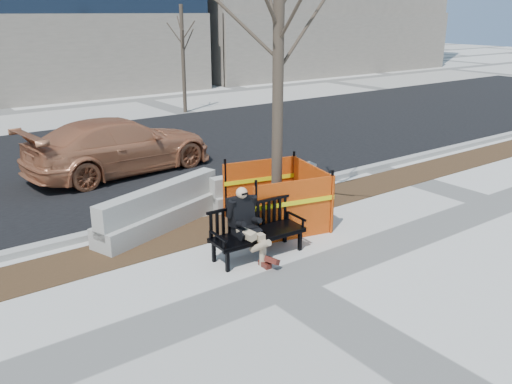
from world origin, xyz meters
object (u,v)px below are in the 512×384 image
(bench, at_px, (258,256))
(seated_man, at_px, (245,258))
(tree_fence, at_px, (276,224))
(sedan, at_px, (123,172))
(jersey_barrier_left, at_px, (162,227))
(jersey_barrier_right, at_px, (265,202))

(bench, xyz_separation_m, seated_man, (-0.24, 0.06, 0.00))
(tree_fence, distance_m, sedan, 5.47)
(seated_man, distance_m, jersey_barrier_left, 2.20)
(bench, xyz_separation_m, sedan, (0.16, 6.34, 0.00))
(sedan, bearing_deg, seated_man, 170.31)
(bench, bearing_deg, jersey_barrier_right, 52.88)
(bench, relative_size, tree_fence, 0.28)
(bench, bearing_deg, tree_fence, 42.00)
(jersey_barrier_right, bearing_deg, sedan, 118.08)
(tree_fence, relative_size, jersey_barrier_left, 2.06)
(tree_fence, height_order, jersey_barrier_left, tree_fence)
(seated_man, relative_size, jersey_barrier_right, 0.48)
(bench, relative_size, sedan, 0.35)
(sedan, xyz_separation_m, jersey_barrier_left, (-0.93, -4.15, 0.00))
(bench, height_order, jersey_barrier_left, bench)
(jersey_barrier_left, xyz_separation_m, jersey_barrier_right, (2.59, -0.01, 0.00))
(tree_fence, distance_m, jersey_barrier_left, 2.30)
(sedan, bearing_deg, jersey_barrier_left, 161.25)
(jersey_barrier_left, bearing_deg, tree_fence, -50.90)
(bench, relative_size, jersey_barrier_right, 0.67)
(bench, bearing_deg, seated_man, 168.80)
(jersey_barrier_left, relative_size, jersey_barrier_right, 1.17)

